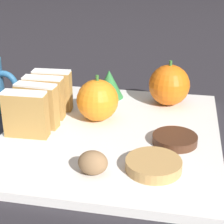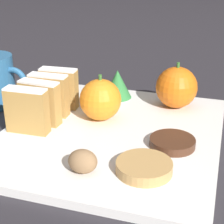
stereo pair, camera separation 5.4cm
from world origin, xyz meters
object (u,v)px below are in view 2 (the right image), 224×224
at_px(orange_near, 100,100).
at_px(orange_far, 177,87).
at_px(chocolate_cookie, 172,142).
at_px(walnut, 86,162).

height_order(orange_near, orange_far, orange_far).
relative_size(orange_far, chocolate_cookie, 1.25).
bearing_deg(walnut, chocolate_cookie, 47.09).
distance_m(orange_near, walnut, 0.16).
relative_size(orange_near, chocolate_cookie, 1.18).
xyz_separation_m(orange_near, orange_far, (0.10, 0.08, 0.00)).
relative_size(walnut, chocolate_cookie, 0.58).
relative_size(orange_far, walnut, 2.15).
bearing_deg(orange_far, chocolate_cookie, -82.92).
bearing_deg(orange_near, chocolate_cookie, -24.22).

